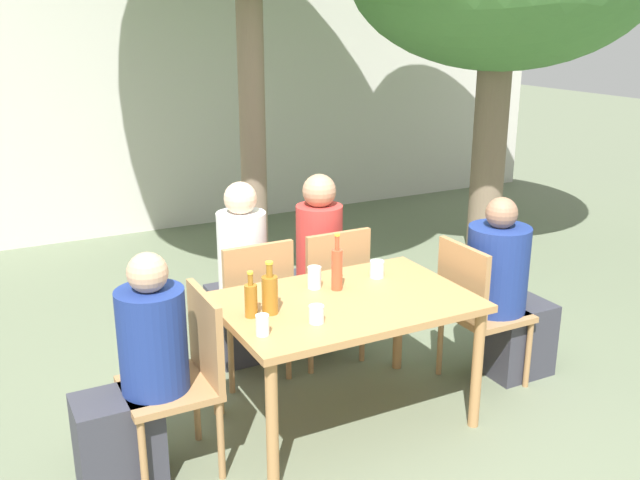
{
  "coord_description": "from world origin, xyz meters",
  "views": [
    {
      "loc": [
        -1.76,
        -3.1,
        2.21
      ],
      "look_at": [
        0.0,
        0.3,
        0.99
      ],
      "focal_mm": 40.0,
      "sensor_mm": 36.0,
      "label": 1
    }
  ],
  "objects_px": {
    "person_seated_2": "(238,285)",
    "drinking_glass_1": "(262,325)",
    "patio_chair_1": "(476,305)",
    "amber_bottle_1": "(251,299)",
    "amber_bottle_2": "(270,293)",
    "person_seated_3": "(313,271)",
    "person_seated_1": "(506,297)",
    "drinking_glass_3": "(316,314)",
    "dining_table_front": "(345,313)",
    "patio_chair_0": "(185,371)",
    "drinking_glass_2": "(377,269)",
    "soda_bottle_0": "(337,268)",
    "person_seated_0": "(136,384)",
    "patio_chair_3": "(330,286)",
    "drinking_glass_0": "(314,277)",
    "patio_chair_2": "(252,301)"
  },
  "relations": [
    {
      "from": "patio_chair_3",
      "to": "amber_bottle_2",
      "type": "height_order",
      "value": "amber_bottle_2"
    },
    {
      "from": "patio_chair_1",
      "to": "drinking_glass_3",
      "type": "xyz_separation_m",
      "value": [
        -1.18,
        -0.2,
        0.26
      ]
    },
    {
      "from": "person_seated_0",
      "to": "drinking_glass_2",
      "type": "xyz_separation_m",
      "value": [
        1.47,
        0.21,
        0.27
      ]
    },
    {
      "from": "patio_chair_1",
      "to": "dining_table_front",
      "type": "bearing_deg",
      "value": 90.0
    },
    {
      "from": "person_seated_1",
      "to": "person_seated_3",
      "type": "xyz_separation_m",
      "value": [
        -0.87,
        0.92,
        0.02
      ]
    },
    {
      "from": "person_seated_0",
      "to": "person_seated_1",
      "type": "height_order",
      "value": "person_seated_1"
    },
    {
      "from": "drinking_glass_0",
      "to": "patio_chair_2",
      "type": "bearing_deg",
      "value": 113.0
    },
    {
      "from": "patio_chair_0",
      "to": "amber_bottle_1",
      "type": "height_order",
      "value": "amber_bottle_1"
    },
    {
      "from": "patio_chair_0",
      "to": "drinking_glass_2",
      "type": "relative_size",
      "value": 9.24
    },
    {
      "from": "patio_chair_2",
      "to": "drinking_glass_3",
      "type": "relative_size",
      "value": 10.25
    },
    {
      "from": "soda_bottle_0",
      "to": "drinking_glass_2",
      "type": "distance_m",
      "value": 0.32
    },
    {
      "from": "dining_table_front",
      "to": "person_seated_2",
      "type": "distance_m",
      "value": 0.96
    },
    {
      "from": "patio_chair_3",
      "to": "soda_bottle_0",
      "type": "relative_size",
      "value": 2.83
    },
    {
      "from": "patio_chair_1",
      "to": "person_seated_2",
      "type": "height_order",
      "value": "person_seated_2"
    },
    {
      "from": "dining_table_front",
      "to": "drinking_glass_0",
      "type": "distance_m",
      "value": 0.28
    },
    {
      "from": "amber_bottle_2",
      "to": "drinking_glass_2",
      "type": "xyz_separation_m",
      "value": [
        0.76,
        0.19,
        -0.06
      ]
    },
    {
      "from": "patio_chair_1",
      "to": "person_seated_3",
      "type": "distance_m",
      "value": 1.12
    },
    {
      "from": "person_seated_3",
      "to": "dining_table_front",
      "type": "bearing_deg",
      "value": 73.71
    },
    {
      "from": "patio_chair_3",
      "to": "person_seated_3",
      "type": "relative_size",
      "value": 0.74
    },
    {
      "from": "patio_chair_1",
      "to": "drinking_glass_1",
      "type": "bearing_deg",
      "value": 97.97
    },
    {
      "from": "person_seated_0",
      "to": "person_seated_3",
      "type": "bearing_deg",
      "value": 123.01
    },
    {
      "from": "person_seated_0",
      "to": "drinking_glass_2",
      "type": "relative_size",
      "value": 11.68
    },
    {
      "from": "dining_table_front",
      "to": "person_seated_0",
      "type": "height_order",
      "value": "person_seated_0"
    },
    {
      "from": "patio_chair_3",
      "to": "drinking_glass_1",
      "type": "relative_size",
      "value": 9.01
    },
    {
      "from": "person_seated_2",
      "to": "drinking_glass_1",
      "type": "distance_m",
      "value": 1.19
    },
    {
      "from": "person_seated_1",
      "to": "person_seated_2",
      "type": "bearing_deg",
      "value": 56.86
    },
    {
      "from": "patio_chair_1",
      "to": "patio_chair_3",
      "type": "xyz_separation_m",
      "value": [
        -0.64,
        0.68,
        0.0
      ]
    },
    {
      "from": "drinking_glass_1",
      "to": "drinking_glass_2",
      "type": "height_order",
      "value": "drinking_glass_1"
    },
    {
      "from": "patio_chair_1",
      "to": "patio_chair_2",
      "type": "distance_m",
      "value": 1.36
    },
    {
      "from": "dining_table_front",
      "to": "patio_chair_0",
      "type": "distance_m",
      "value": 0.91
    },
    {
      "from": "patio_chair_3",
      "to": "dining_table_front",
      "type": "bearing_deg",
      "value": 68.48
    },
    {
      "from": "dining_table_front",
      "to": "person_seated_2",
      "type": "height_order",
      "value": "person_seated_2"
    },
    {
      "from": "patio_chair_1",
      "to": "drinking_glass_0",
      "type": "height_order",
      "value": "patio_chair_1"
    },
    {
      "from": "amber_bottle_1",
      "to": "drinking_glass_3",
      "type": "distance_m",
      "value": 0.34
    },
    {
      "from": "drinking_glass_0",
      "to": "amber_bottle_2",
      "type": "bearing_deg",
      "value": -149.92
    },
    {
      "from": "person_seated_0",
      "to": "person_seated_2",
      "type": "relative_size",
      "value": 0.94
    },
    {
      "from": "patio_chair_1",
      "to": "amber_bottle_1",
      "type": "bearing_deg",
      "value": 89.23
    },
    {
      "from": "patio_chair_0",
      "to": "person_seated_2",
      "type": "height_order",
      "value": "person_seated_2"
    },
    {
      "from": "person_seated_3",
      "to": "drinking_glass_3",
      "type": "height_order",
      "value": "person_seated_3"
    },
    {
      "from": "patio_chair_3",
      "to": "patio_chair_1",
      "type": "bearing_deg",
      "value": 133.02
    },
    {
      "from": "dining_table_front",
      "to": "drinking_glass_0",
      "type": "height_order",
      "value": "drinking_glass_0"
    },
    {
      "from": "person_seated_1",
      "to": "person_seated_2",
      "type": "relative_size",
      "value": 0.95
    },
    {
      "from": "patio_chair_0",
      "to": "amber_bottle_2",
      "type": "relative_size",
      "value": 3.29
    },
    {
      "from": "amber_bottle_2",
      "to": "person_seated_3",
      "type": "bearing_deg",
      "value": 52.08
    },
    {
      "from": "amber_bottle_2",
      "to": "dining_table_front",
      "type": "bearing_deg",
      "value": -1.95
    },
    {
      "from": "dining_table_front",
      "to": "patio_chair_0",
      "type": "xyz_separation_m",
      "value": [
        -0.9,
        0.0,
        -0.13
      ]
    },
    {
      "from": "patio_chair_2",
      "to": "person_seated_0",
      "type": "distance_m",
      "value": 1.11
    },
    {
      "from": "patio_chair_3",
      "to": "person_seated_2",
      "type": "relative_size",
      "value": 0.74
    },
    {
      "from": "person_seated_3",
      "to": "drinking_glass_2",
      "type": "bearing_deg",
      "value": 94.71
    },
    {
      "from": "soda_bottle_0",
      "to": "drinking_glass_1",
      "type": "bearing_deg",
      "value": -149.47
    }
  ]
}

